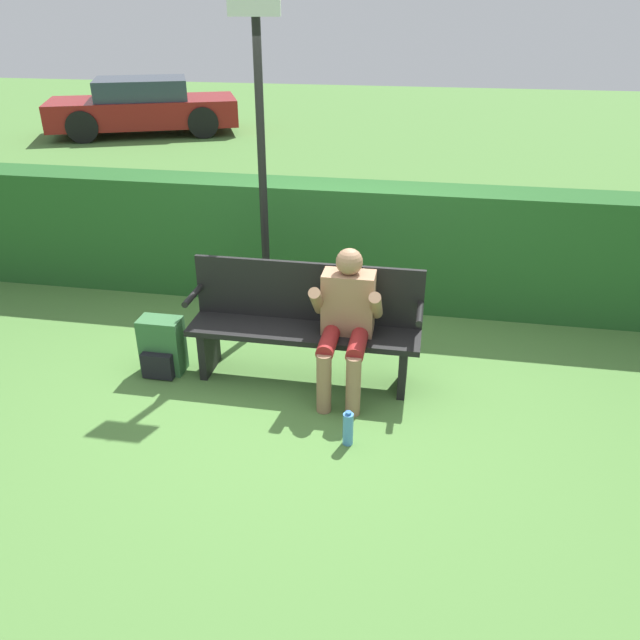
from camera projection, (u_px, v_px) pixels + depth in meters
ground_plane at (304, 378)px, 5.07m from camera, size 40.00×40.00×0.00m
hedge_back at (335, 243)px, 6.18m from camera, size 12.00×0.49×1.19m
park_bench at (305, 321)px, 4.91m from camera, size 1.82×0.40×0.94m
person_seated at (346, 317)px, 4.67m from camera, size 0.53×0.62×1.13m
backpack at (162, 347)px, 5.07m from camera, size 0.34×0.27×0.47m
water_bottle at (348, 429)px, 4.27m from camera, size 0.07×0.07×0.26m
signpost at (261, 141)px, 5.15m from camera, size 0.41×0.09×2.98m
parked_car at (143, 107)px, 14.24m from camera, size 4.50×3.22×1.21m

